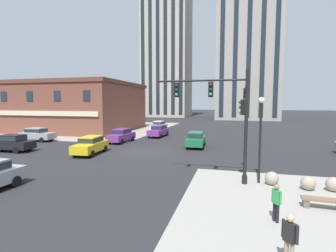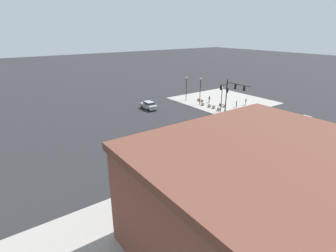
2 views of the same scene
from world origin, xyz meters
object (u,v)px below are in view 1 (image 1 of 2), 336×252
pedestrian_walking_east (276,201)px  car_cross_far (196,139)px  bench_near_signal (323,202)px  car_main_southbound_near (121,135)px  bollard_sphere_curb_a (272,178)px  bollard_sphere_curb_c (333,184)px  street_lamp_corner_near (260,129)px  car_main_northbound_near (91,144)px  car_main_northbound_far (158,130)px  car_cross_eastbound (159,125)px  car_main_southbound_far (11,142)px  traffic_signal_main (229,110)px  car_cross_westbound (37,134)px  pedestrian_at_curb (290,238)px  bollard_sphere_curb_b (308,183)px

pedestrian_walking_east → car_cross_far: car_cross_far is taller
bench_near_signal → car_main_southbound_near: size_ratio=0.40×
bollard_sphere_curb_a → car_main_southbound_near: 19.98m
bollard_sphere_curb_c → street_lamp_corner_near: (-3.81, 0.50, 2.87)m
car_main_northbound_near → car_main_northbound_far: 13.46m
bench_near_signal → car_cross_eastbound: (-16.61, 29.25, 0.59)m
bollard_sphere_curb_c → car_main_southbound_far: bearing=170.0°
traffic_signal_main → car_cross_westbound: traffic_signal_main is taller
pedestrian_walking_east → car_cross_far: 17.34m
car_main_northbound_far → car_cross_westbound: (-13.76, -7.75, 0.00)m
car_main_northbound_far → car_cross_westbound: bearing=-150.6°
car_main_northbound_far → car_cross_far: same height
pedestrian_at_curb → car_main_southbound_near: bearing=126.2°
car_cross_eastbound → car_cross_westbound: 19.31m
bollard_sphere_curb_b → car_cross_far: car_cross_far is taller
traffic_signal_main → bollard_sphere_curb_a: traffic_signal_main is taller
bollard_sphere_curb_b → pedestrian_walking_east: bearing=-117.7°
bollard_sphere_curb_c → pedestrian_walking_east: size_ratio=0.50×
bollard_sphere_curb_a → street_lamp_corner_near: bearing=166.1°
bollard_sphere_curb_b → pedestrian_walking_east: (-2.35, -4.47, 0.49)m
bollard_sphere_curb_b → street_lamp_corner_near: street_lamp_corner_near is taller
car_main_northbound_far → car_cross_eastbound: (-2.27, 7.78, 0.00)m
traffic_signal_main → car_cross_eastbound: traffic_signal_main is taller
bollard_sphere_curb_a → car_main_southbound_far: car_main_southbound_far is taller
bollard_sphere_curb_b → pedestrian_at_curb: 7.87m
car_main_southbound_near → traffic_signal_main: bearing=-44.0°
car_cross_far → car_main_southbound_far: bearing=-157.7°
pedestrian_walking_east → bollard_sphere_curb_b: bearing=62.3°
car_main_northbound_far → car_cross_far: size_ratio=1.01×
bollard_sphere_curb_c → street_lamp_corner_near: bearing=172.6°
bollard_sphere_curb_b → bench_near_signal: size_ratio=0.43×
bollard_sphere_curb_b → car_main_southbound_far: car_main_southbound_far is taller
car_main_northbound_near → car_cross_far: same height
bollard_sphere_curb_c → street_lamp_corner_near: street_lamp_corner_near is taller
car_main_southbound_near → car_main_southbound_far: 11.48m
traffic_signal_main → car_cross_far: size_ratio=1.51×
bollard_sphere_curb_a → bench_near_signal: size_ratio=0.43×
pedestrian_at_curb → car_cross_far: bearing=106.0°
traffic_signal_main → car_main_northbound_far: bearing=118.5°
traffic_signal_main → car_cross_eastbound: 29.18m
car_main_southbound_far → car_cross_westbound: same height
bollard_sphere_curb_b → car_main_southbound_far: size_ratio=0.18×
car_cross_westbound → traffic_signal_main: bearing=-24.2°
bench_near_signal → bollard_sphere_curb_a: bearing=120.3°
bench_near_signal → bollard_sphere_curb_c: bearing=63.6°
car_main_northbound_near → car_cross_westbound: 12.32m
traffic_signal_main → car_cross_westbound: (-23.78, 10.71, -3.48)m
car_main_northbound_near → car_cross_eastbound: bearing=88.8°
bollard_sphere_curb_b → pedestrian_walking_east: pedestrian_walking_east is taller
bollard_sphere_curb_a → car_cross_eastbound: bearing=119.5°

